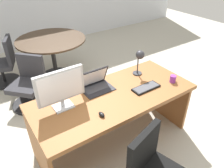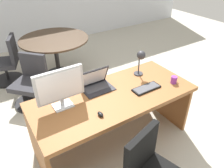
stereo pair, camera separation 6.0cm
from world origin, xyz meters
name	(u,v)px [view 1 (the left image)]	position (x,y,z in m)	size (l,w,h in m)	color
ground	(66,89)	(0.00, 1.50, 0.00)	(12.00, 12.00, 0.00)	#B7B2A3
desk	(112,105)	(0.00, 0.04, 0.57)	(1.88, 0.83, 0.75)	brown
monitor	(60,87)	(-0.57, 0.12, 1.00)	(0.50, 0.16, 0.43)	#B7BABF
laptop	(95,82)	(-0.10, 0.25, 0.82)	(0.36, 0.27, 0.24)	black
keyboard	(146,88)	(0.38, -0.11, 0.76)	(0.35, 0.14, 0.02)	black
mouse	(102,115)	(-0.31, -0.23, 0.77)	(0.05, 0.08, 0.04)	black
desk_lamp	(140,58)	(0.52, 0.19, 0.99)	(0.12, 0.14, 0.34)	#2D2D33
coffee_mug	(173,79)	(0.75, -0.19, 0.79)	(0.10, 0.07, 0.09)	purple
meeting_table	(52,49)	(0.04, 2.03, 0.58)	(1.24, 1.24, 0.77)	black
meeting_chair_near	(29,87)	(-0.62, 1.43, 0.31)	(0.66, 0.65, 0.79)	black
meeting_chair_far	(4,66)	(-0.80, 2.34, 0.34)	(0.60, 0.59, 0.86)	black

